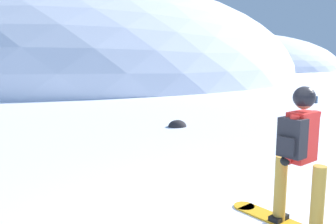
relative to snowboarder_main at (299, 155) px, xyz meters
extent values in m
ellipsoid|color=white|center=(3.63, 31.43, -0.92)|extent=(40.66, 36.59, 17.31)
ellipsoid|color=white|center=(29.15, 42.29, -0.92)|extent=(31.17, 28.05, 10.74)
cylinder|color=orange|center=(-0.17, 0.76, -0.91)|extent=(0.28, 0.28, 0.02)
cube|color=black|center=(-0.03, 0.24, -0.86)|extent=(0.28, 0.20, 0.06)
cylinder|color=#BC8E33|center=(-0.03, 0.24, -0.48)|extent=(0.15, 0.15, 0.82)
cylinder|color=#BC8E33|center=(0.09, -0.22, -0.48)|extent=(0.15, 0.15, 0.82)
cube|color=red|center=(0.03, 0.01, 0.22)|extent=(0.40, 0.30, 0.58)
cylinder|color=red|center=(-0.19, -0.05, 0.22)|extent=(0.14, 0.20, 0.57)
cylinder|color=red|center=(0.25, 0.07, 0.22)|extent=(0.14, 0.20, 0.57)
sphere|color=black|center=(-0.22, -0.02, -0.03)|extent=(0.11, 0.11, 0.11)
sphere|color=black|center=(0.26, 0.11, -0.03)|extent=(0.11, 0.11, 0.11)
cube|color=#232328|center=(-0.16, -0.04, 0.24)|extent=(0.25, 0.32, 0.44)
cube|color=#232328|center=(-0.26, -0.07, 0.16)|extent=(0.11, 0.21, 0.20)
sphere|color=#9E7051|center=(0.03, 0.01, 0.64)|extent=(0.21, 0.21, 0.21)
sphere|color=black|center=(0.03, 0.01, 0.67)|extent=(0.25, 0.25, 0.25)
cube|color=navy|center=(0.16, 0.04, 0.64)|extent=(0.07, 0.17, 0.08)
ellipsoid|color=#282628|center=(1.40, 6.08, -0.92)|extent=(0.55, 0.47, 0.39)
camera|label=1|loc=(-2.99, -2.93, 1.14)|focal=37.47mm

